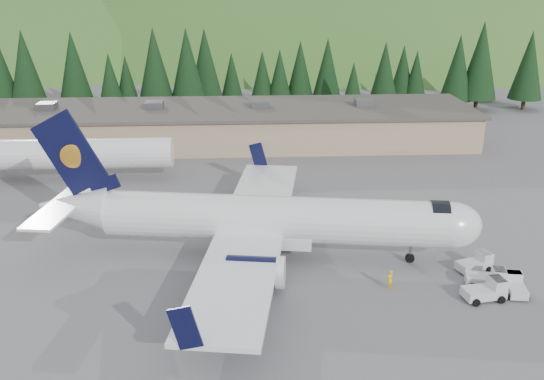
{
  "coord_description": "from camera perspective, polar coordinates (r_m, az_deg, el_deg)",
  "views": [
    {
      "loc": [
        -2.89,
        -47.63,
        23.37
      ],
      "look_at": [
        0.0,
        6.0,
        4.0
      ],
      "focal_mm": 40.0,
      "sensor_mm": 36.0,
      "label": 1
    }
  ],
  "objects": [
    {
      "name": "baggage_tug_a",
      "position": [
        49.12,
        19.62,
        -8.86
      ],
      "size": [
        3.31,
        2.27,
        1.66
      ],
      "rotation": [
        0.0,
        0.0,
        0.16
      ],
      "color": "silver",
      "rests_on": "ground"
    },
    {
      "name": "second_airliner",
      "position": [
        75.73,
        -19.91,
        3.28
      ],
      "size": [
        27.5,
        11.0,
        10.05
      ],
      "color": "white",
      "rests_on": "ground"
    },
    {
      "name": "baggage_tug_c",
      "position": [
        50.82,
        21.88,
        -8.3
      ],
      "size": [
        1.96,
        2.85,
        1.43
      ],
      "rotation": [
        0.0,
        0.0,
        1.41
      ],
      "color": "silver",
      "rests_on": "ground"
    },
    {
      "name": "hills",
      "position": [
        281.89,
        8.67,
        -2.53
      ],
      "size": [
        614.0,
        330.0,
        300.0
      ],
      "color": "#204D1E",
      "rests_on": "ground"
    },
    {
      "name": "airliner",
      "position": [
        51.84,
        -0.88,
        -2.85
      ],
      "size": [
        38.25,
        36.04,
        12.7
      ],
      "rotation": [
        0.0,
        0.0,
        -0.15
      ],
      "color": "white",
      "rests_on": "ground"
    },
    {
      "name": "tree_line",
      "position": [
        108.76,
        -5.8,
        11.34
      ],
      "size": [
        114.08,
        16.57,
        14.25
      ],
      "color": "black",
      "rests_on": "ground"
    },
    {
      "name": "baggage_tug_d",
      "position": [
        53.28,
        18.7,
        -6.5
      ],
      "size": [
        3.18,
        2.45,
        1.53
      ],
      "rotation": [
        0.0,
        0.0,
        0.33
      ],
      "color": "silver",
      "rests_on": "ground"
    },
    {
      "name": "ground",
      "position": [
        53.13,
        0.35,
        -6.26
      ],
      "size": [
        600.0,
        600.0,
        0.0
      ],
      "primitive_type": "plane",
      "color": "#5B5B60"
    },
    {
      "name": "ramp_worker",
      "position": [
        48.47,
        11.03,
        -8.29
      ],
      "size": [
        0.71,
        0.64,
        1.64
      ],
      "primitive_type": "imported",
      "rotation": [
        0.0,
        0.0,
        3.66
      ],
      "color": "yellow",
      "rests_on": "ground"
    },
    {
      "name": "terminal_building",
      "position": [
        88.13,
        -4.4,
        6.16
      ],
      "size": [
        71.0,
        17.0,
        6.1
      ],
      "color": "#9D8263",
      "rests_on": "ground"
    },
    {
      "name": "baggage_tug_b",
      "position": [
        51.02,
        19.73,
        -7.81
      ],
      "size": [
        3.22,
        2.34,
        1.58
      ],
      "rotation": [
        0.0,
        0.0,
        -0.24
      ],
      "color": "silver",
      "rests_on": "ground"
    }
  ]
}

